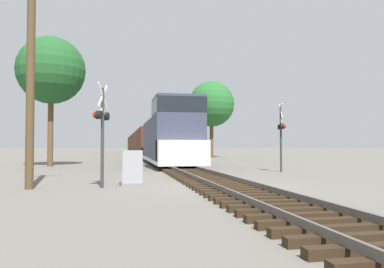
# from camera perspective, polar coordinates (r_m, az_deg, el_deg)

# --- Properties ---
(ground_plane) EXTENTS (400.00, 400.00, 0.00)m
(ground_plane) POSITION_cam_1_polar(r_m,az_deg,el_deg) (13.94, 4.64, -8.02)
(ground_plane) COLOR #666059
(rail_track_bed) EXTENTS (2.60, 160.00, 0.31)m
(rail_track_bed) POSITION_cam_1_polar(r_m,az_deg,el_deg) (13.93, 4.64, -7.47)
(rail_track_bed) COLOR black
(rail_track_bed) RESTS_ON ground
(freight_train) EXTENTS (3.13, 87.68, 4.68)m
(freight_train) POSITION_cam_1_polar(r_m,az_deg,el_deg) (64.09, -7.63, -1.34)
(freight_train) COLOR #33384C
(freight_train) RESTS_ON ground
(crossing_signal_near) EXTENTS (0.58, 1.01, 3.77)m
(crossing_signal_near) POSITION_cam_1_polar(r_m,az_deg,el_deg) (13.89, -13.58, 1.63)
(crossing_signal_near) COLOR #333333
(crossing_signal_near) RESTS_ON ground
(crossing_signal_far) EXTENTS (0.50, 1.01, 3.93)m
(crossing_signal_far) POSITION_cam_1_polar(r_m,az_deg,el_deg) (22.10, 13.46, 0.49)
(crossing_signal_far) COLOR #333333
(crossing_signal_far) RESTS_ON ground
(relay_cabinet) EXTENTS (0.82, 0.66, 1.33)m
(relay_cabinet) POSITION_cam_1_polar(r_m,az_deg,el_deg) (14.34, -9.09, -5.20)
(relay_cabinet) COLOR slate
(relay_cabinet) RESTS_ON ground
(utility_pole) EXTENTS (1.80, 0.29, 8.25)m
(utility_pole) POSITION_cam_1_polar(r_m,az_deg,el_deg) (14.49, -23.37, 9.25)
(utility_pole) COLOR #4C3A23
(utility_pole) RESTS_ON ground
(tree_far_right) EXTENTS (4.89, 4.89, 9.45)m
(tree_far_right) POSITION_cam_1_polar(r_m,az_deg,el_deg) (29.51, -20.67, 9.01)
(tree_far_right) COLOR brown
(tree_far_right) RESTS_ON ground
(tree_mid_background) EXTENTS (5.77, 5.77, 9.65)m
(tree_mid_background) POSITION_cam_1_polar(r_m,az_deg,el_deg) (47.66, 2.99, 4.55)
(tree_mid_background) COLOR brown
(tree_mid_background) RESTS_ON ground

